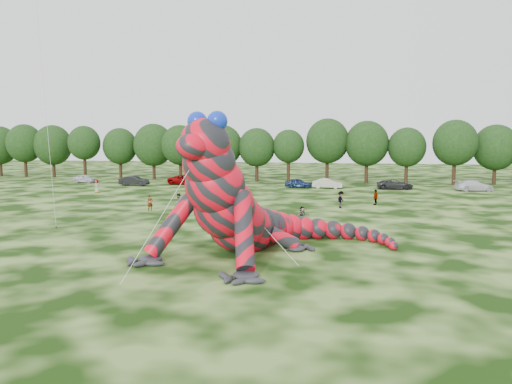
{
  "coord_description": "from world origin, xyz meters",
  "views": [
    {
      "loc": [
        11.46,
        -25.06,
        7.45
      ],
      "look_at": [
        5.56,
        5.55,
        4.0
      ],
      "focal_mm": 35.0,
      "sensor_mm": 36.0,
      "label": 1
    }
  ],
  "objects_px": {
    "tree_1": "(25,151)",
    "tree_6": "(180,153)",
    "car_5": "(328,183)",
    "car_6": "(395,184)",
    "tree_9": "(288,156)",
    "tree_3": "(84,152)",
    "spectator_3": "(376,197)",
    "tree_2": "(53,151)",
    "spectator_1": "(179,202)",
    "car_1": "(134,181)",
    "spectator_0": "(150,203)",
    "tree_0": "(0,151)",
    "tree_5": "(154,151)",
    "car_7": "(474,186)",
    "tree_14": "(495,155)",
    "car_3": "(222,182)",
    "spectator_5": "(302,216)",
    "car_0": "(85,179)",
    "car_2": "(185,180)",
    "tree_13": "(455,152)",
    "car_4": "(299,183)",
    "spectator_4": "(97,186)",
    "inflatable_gecko": "(247,183)",
    "tree_8": "(257,155)",
    "tree_10": "(327,150)",
    "tree_7": "(223,153)",
    "spectator_2": "(341,200)",
    "tree_11": "(367,152)",
    "tree_12": "(407,156)"
  },
  "relations": [
    {
      "from": "tree_1",
      "to": "tree_6",
      "type": "relative_size",
      "value": 1.03
    },
    {
      "from": "car_5",
      "to": "car_6",
      "type": "relative_size",
      "value": 0.86
    },
    {
      "from": "tree_9",
      "to": "tree_3",
      "type": "bearing_deg",
      "value": -179.57
    },
    {
      "from": "car_6",
      "to": "spectator_3",
      "type": "relative_size",
      "value": 2.96
    },
    {
      "from": "tree_2",
      "to": "car_5",
      "type": "bearing_deg",
      "value": -12.1
    },
    {
      "from": "car_5",
      "to": "spectator_1",
      "type": "bearing_deg",
      "value": 156.09
    },
    {
      "from": "car_1",
      "to": "spectator_0",
      "type": "distance_m",
      "value": 27.36
    },
    {
      "from": "tree_0",
      "to": "car_5",
      "type": "height_order",
      "value": "tree_0"
    },
    {
      "from": "tree_5",
      "to": "car_7",
      "type": "bearing_deg",
      "value": -11.56
    },
    {
      "from": "tree_14",
      "to": "spectator_1",
      "type": "bearing_deg",
      "value": -136.86
    },
    {
      "from": "car_3",
      "to": "car_7",
      "type": "relative_size",
      "value": 1.0
    },
    {
      "from": "tree_6",
      "to": "spectator_0",
      "type": "bearing_deg",
      "value": -75.42
    },
    {
      "from": "tree_14",
      "to": "car_3",
      "type": "height_order",
      "value": "tree_14"
    },
    {
      "from": "tree_3",
      "to": "spectator_5",
      "type": "height_order",
      "value": "tree_3"
    },
    {
      "from": "tree_6",
      "to": "tree_1",
      "type": "bearing_deg",
      "value": 177.46
    },
    {
      "from": "spectator_0",
      "to": "spectator_3",
      "type": "height_order",
      "value": "spectator_3"
    },
    {
      "from": "tree_5",
      "to": "car_0",
      "type": "relative_size",
      "value": 2.45
    },
    {
      "from": "car_2",
      "to": "tree_9",
      "type": "bearing_deg",
      "value": -50.07
    },
    {
      "from": "tree_2",
      "to": "spectator_1",
      "type": "relative_size",
      "value": 5.3
    },
    {
      "from": "tree_13",
      "to": "car_4",
      "type": "distance_m",
      "value": 25.45
    },
    {
      "from": "tree_5",
      "to": "spectator_0",
      "type": "bearing_deg",
      "value": -68.18
    },
    {
      "from": "tree_1",
      "to": "car_2",
      "type": "relative_size",
      "value": 1.82
    },
    {
      "from": "car_3",
      "to": "spectator_3",
      "type": "distance_m",
      "value": 26.46
    },
    {
      "from": "tree_1",
      "to": "car_3",
      "type": "height_order",
      "value": "tree_1"
    },
    {
      "from": "tree_9",
      "to": "spectator_4",
      "type": "height_order",
      "value": "tree_9"
    },
    {
      "from": "inflatable_gecko",
      "to": "tree_8",
      "type": "height_order",
      "value": "inflatable_gecko"
    },
    {
      "from": "tree_0",
      "to": "tree_13",
      "type": "xyz_separation_m",
      "value": [
        81.69,
        -2.11,
        0.31
      ]
    },
    {
      "from": "car_1",
      "to": "spectator_5",
      "type": "xyz_separation_m",
      "value": [
        28.75,
        -29.59,
        0.06
      ]
    },
    {
      "from": "tree_5",
      "to": "tree_10",
      "type": "bearing_deg",
      "value": 0.27
    },
    {
      "from": "car_5",
      "to": "spectator_5",
      "type": "height_order",
      "value": "spectator_5"
    },
    {
      "from": "tree_6",
      "to": "car_6",
      "type": "distance_m",
      "value": 36.33
    },
    {
      "from": "tree_2",
      "to": "spectator_0",
      "type": "xyz_separation_m",
      "value": [
        34.49,
        -36.79,
        -4.03
      ]
    },
    {
      "from": "inflatable_gecko",
      "to": "car_5",
      "type": "relative_size",
      "value": 4.12
    },
    {
      "from": "tree_2",
      "to": "spectator_3",
      "type": "xyz_separation_m",
      "value": [
        57.11,
        -27.89,
        -3.97
      ]
    },
    {
      "from": "tree_7",
      "to": "car_5",
      "type": "xyz_separation_m",
      "value": [
        18.1,
        -8.98,
        -4.02
      ]
    },
    {
      "from": "car_5",
      "to": "spectator_2",
      "type": "bearing_deg",
      "value": -169.34
    },
    {
      "from": "tree_11",
      "to": "car_1",
      "type": "distance_m",
      "value": 37.36
    },
    {
      "from": "car_7",
      "to": "inflatable_gecko",
      "type": "bearing_deg",
      "value": 139.67
    },
    {
      "from": "car_1",
      "to": "car_4",
      "type": "bearing_deg",
      "value": -86.0
    },
    {
      "from": "spectator_0",
      "to": "car_4",
      "type": "bearing_deg",
      "value": 31.0
    },
    {
      "from": "inflatable_gecko",
      "to": "tree_11",
      "type": "bearing_deg",
      "value": 100.4
    },
    {
      "from": "car_7",
      "to": "spectator_2",
      "type": "distance_m",
      "value": 26.99
    },
    {
      "from": "tree_0",
      "to": "spectator_4",
      "type": "height_order",
      "value": "tree_0"
    },
    {
      "from": "tree_10",
      "to": "car_7",
      "type": "distance_m",
      "value": 23.7
    },
    {
      "from": "tree_7",
      "to": "car_1",
      "type": "bearing_deg",
      "value": -136.56
    },
    {
      "from": "tree_3",
      "to": "car_5",
      "type": "distance_m",
      "value": 44.89
    },
    {
      "from": "spectator_2",
      "to": "spectator_4",
      "type": "relative_size",
      "value": 1.0
    },
    {
      "from": "tree_10",
      "to": "car_2",
      "type": "xyz_separation_m",
      "value": [
        -21.56,
        -9.42,
        -4.5
      ]
    },
    {
      "from": "tree_3",
      "to": "tree_6",
      "type": "distance_m",
      "value": 18.16
    },
    {
      "from": "spectator_1",
      "to": "tree_12",
      "type": "bearing_deg",
      "value": 142.91
    }
  ]
}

